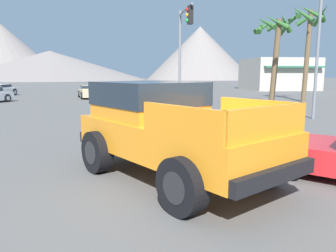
% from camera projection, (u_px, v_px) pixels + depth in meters
% --- Properties ---
extents(ground_plane, '(320.00, 320.00, 0.00)m').
position_uv_depth(ground_plane, '(196.00, 184.00, 6.38)').
color(ground_plane, '#5B5956').
extents(orange_pickup_truck, '(4.10, 5.11, 1.95)m').
position_uv_depth(orange_pickup_truck, '(166.00, 124.00, 6.78)').
color(orange_pickup_truck, orange).
rests_on(orange_pickup_truck, ground_plane).
extents(parked_car_dark, '(4.38, 4.56, 1.18)m').
position_uv_depth(parked_car_dark, '(188.00, 94.00, 24.68)').
color(parked_car_dark, '#232328').
rests_on(parked_car_dark, ground_plane).
extents(parked_car_tan, '(2.59, 4.29, 1.16)m').
position_uv_depth(parked_car_tan, '(91.00, 91.00, 28.94)').
color(parked_car_tan, tan).
rests_on(parked_car_tan, ground_plane).
extents(traffic_light_main, '(0.38, 3.34, 5.85)m').
position_uv_depth(traffic_light_main, '(184.00, 39.00, 18.51)').
color(traffic_light_main, slate).
rests_on(traffic_light_main, ground_plane).
extents(street_lamp_post, '(0.90, 0.24, 8.65)m').
position_uv_depth(street_lamp_post, '(321.00, 7.00, 14.82)').
color(street_lamp_post, slate).
rests_on(street_lamp_post, ground_plane).
extents(palm_tree_tall, '(3.03, 3.01, 7.19)m').
position_uv_depth(palm_tree_tall, '(308.00, 29.00, 24.47)').
color(palm_tree_tall, brown).
rests_on(palm_tree_tall, ground_plane).
extents(palm_tree_short, '(2.57, 2.46, 5.92)m').
position_uv_depth(palm_tree_short, '(274.00, 37.00, 21.27)').
color(palm_tree_short, brown).
rests_on(palm_tree_short, ground_plane).
extents(storefront_building, '(8.52, 8.11, 4.14)m').
position_uv_depth(storefront_building, '(279.00, 74.00, 44.08)').
color(storefront_building, '#BCB2A3').
rests_on(storefront_building, ground_plane).
extents(distant_mountain_range, '(117.29, 68.19, 21.66)m').
position_uv_depth(distant_mountain_range, '(65.00, 56.00, 119.27)').
color(distant_mountain_range, gray).
rests_on(distant_mountain_range, ground_plane).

